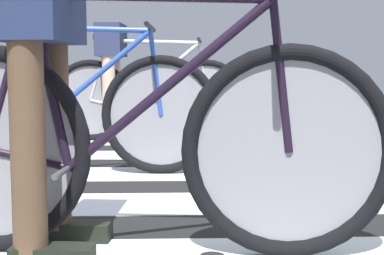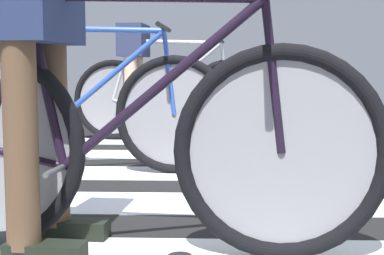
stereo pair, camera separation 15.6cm
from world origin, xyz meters
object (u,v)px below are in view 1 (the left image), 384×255
bicycle_1_of_3 (135,143)px  bicycle_2_of_3 (75,110)px  cyclist_1_of_3 (42,65)px  bicycle_3_of_3 (148,97)px  cyclist_3_of_3 (112,66)px

bicycle_1_of_3 → bicycle_2_of_3: size_ratio=1.00×
cyclist_1_of_3 → bicycle_2_of_3: cyclist_1_of_3 is taller
bicycle_3_of_3 → cyclist_3_of_3: (-0.31, 0.02, 0.28)m
bicycle_2_of_3 → bicycle_3_of_3: same height
bicycle_1_of_3 → cyclist_1_of_3: (-0.31, 0.03, 0.26)m
bicycle_1_of_3 → bicycle_3_of_3: 3.07m
cyclist_1_of_3 → bicycle_1_of_3: bearing=-0.0°
cyclist_1_of_3 → cyclist_3_of_3: cyclist_3_of_3 is taller
cyclist_1_of_3 → bicycle_2_of_3: size_ratio=0.57×
cyclist_1_of_3 → bicycle_2_of_3: (-0.15, 1.48, -0.26)m
bicycle_3_of_3 → cyclist_3_of_3: cyclist_3_of_3 is taller
bicycle_1_of_3 → cyclist_1_of_3: size_ratio=1.74×
cyclist_3_of_3 → bicycle_3_of_3: bearing=0.0°
bicycle_1_of_3 → cyclist_1_of_3: 0.41m
bicycle_2_of_3 → bicycle_3_of_3: 1.60m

